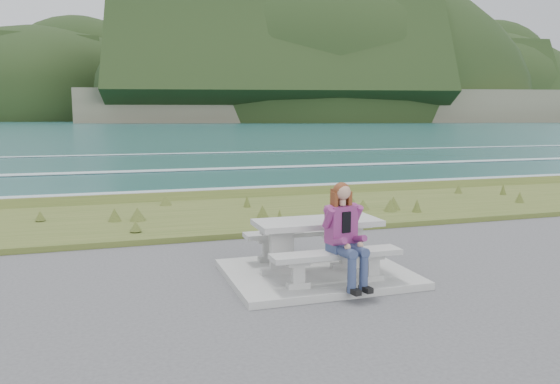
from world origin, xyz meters
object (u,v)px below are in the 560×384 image
(bench_seaward, at_px, (301,237))
(seated_woman, at_px, (347,249))
(bench_landward, at_px, (337,259))
(picnic_table, at_px, (317,231))

(bench_seaward, xyz_separation_m, seated_woman, (0.09, -1.53, 0.16))
(bench_landward, bearing_deg, seated_woman, -53.65)
(bench_seaward, distance_m, seated_woman, 1.54)
(bench_seaward, bearing_deg, bench_landward, -90.00)
(bench_seaward, height_order, seated_woman, seated_woman)
(picnic_table, xyz_separation_m, bench_seaward, (0.00, 0.70, -0.23))
(picnic_table, xyz_separation_m, bench_landward, (0.00, -0.70, -0.23))
(bench_seaward, bearing_deg, picnic_table, -90.00)
(bench_landward, xyz_separation_m, seated_woman, (0.09, -0.13, 0.16))
(picnic_table, relative_size, bench_seaward, 1.00)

